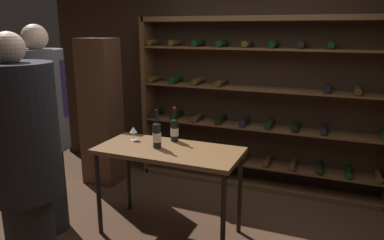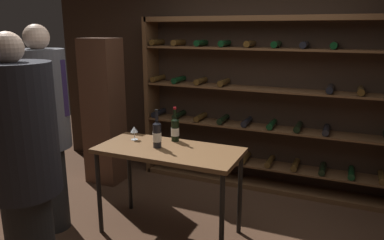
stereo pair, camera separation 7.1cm
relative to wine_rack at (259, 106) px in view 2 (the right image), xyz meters
name	(u,v)px [view 2 (the right image)]	position (x,y,z in m)	size (l,w,h in m)	color
back_wall	(254,81)	(-0.13, 0.21, 0.28)	(5.93, 0.10, 2.64)	#332319
wine_rack	(259,106)	(0.00, 0.00, 0.00)	(3.05, 0.32, 2.10)	brown
tasting_table	(169,157)	(-0.51, -1.41, -0.26)	(1.35, 0.63, 0.87)	brown
person_guest_plum_blouse	(45,122)	(-1.63, -1.79, 0.06)	(0.47, 0.46, 1.99)	black
person_guest_blue_shirt	(21,161)	(-1.06, -2.58, 0.03)	(0.52, 0.52, 1.94)	black
display_cabinet	(104,112)	(-1.86, -0.59, -0.12)	(0.44, 0.36, 1.84)	#4C2D1E
wine_bottle_green_slim	(175,129)	(-0.56, -1.17, -0.05)	(0.08, 0.08, 0.34)	black
wine_bottle_amber_reserve	(157,134)	(-0.63, -1.42, -0.04)	(0.08, 0.08, 0.36)	black
wine_glass_stemmed_right	(134,130)	(-0.95, -1.30, -0.07)	(0.07, 0.07, 0.14)	silver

